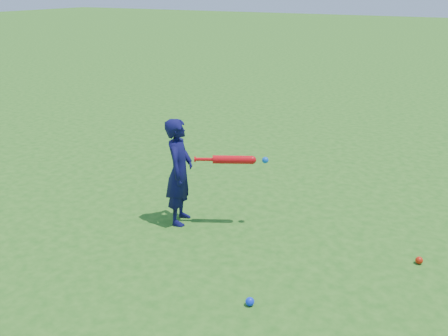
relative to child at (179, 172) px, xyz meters
The scene contains 5 objects.
ground 0.85m from the child, 119.49° to the left, with size 80.00×80.00×0.00m, color #236117.
child is the anchor object (origin of this frame).
ground_ball_red 2.65m from the child, ahead, with size 0.07×0.07×0.07m, color red.
ground_ball_blue 1.86m from the child, 37.02° to the right, with size 0.08×0.08×0.08m, color #0D2DEA.
bat_swing 0.66m from the child, 21.99° to the left, with size 0.74×0.41×0.09m.
Camera 1 is at (3.25, -4.83, 2.59)m, focal length 40.00 mm.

